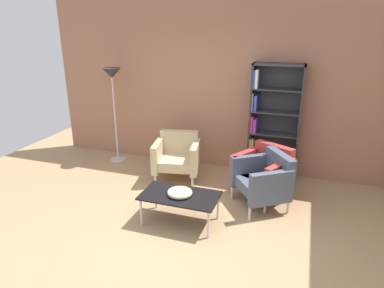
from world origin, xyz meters
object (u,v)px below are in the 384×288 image
(armchair_spare_guest, at_px, (177,156))
(armchair_corner_red, at_px, (265,179))
(armchair_near_window, at_px, (264,171))
(bookshelf_tall, at_px, (271,122))
(coffee_table_low, at_px, (180,197))
(floor_lamp_torchiere, at_px, (113,85))
(decorative_bowl, at_px, (180,192))

(armchair_spare_guest, height_order, armchair_corner_red, same)
(armchair_near_window, bearing_deg, bookshelf_tall, 120.26)
(bookshelf_tall, xyz_separation_m, coffee_table_low, (-0.91, -1.85, -0.59))
(bookshelf_tall, distance_m, armchair_spare_guest, 1.64)
(coffee_table_low, xyz_separation_m, floor_lamp_torchiere, (-1.89, 1.64, 1.08))
(coffee_table_low, relative_size, armchair_spare_guest, 1.21)
(bookshelf_tall, height_order, armchair_spare_guest, bookshelf_tall)
(coffee_table_low, height_order, floor_lamp_torchiere, floor_lamp_torchiere)
(armchair_spare_guest, relative_size, armchair_near_window, 0.89)
(armchair_corner_red, bearing_deg, armchair_spare_guest, -141.70)
(coffee_table_low, height_order, armchair_spare_guest, armchair_spare_guest)
(bookshelf_tall, height_order, armchair_corner_red, bookshelf_tall)
(coffee_table_low, distance_m, decorative_bowl, 0.07)
(bookshelf_tall, xyz_separation_m, armchair_corner_red, (0.07, -1.06, -0.54))
(coffee_table_low, distance_m, armchair_near_window, 1.41)
(bookshelf_tall, relative_size, coffee_table_low, 1.90)
(armchair_corner_red, distance_m, floor_lamp_torchiere, 3.16)
(decorative_bowl, xyz_separation_m, armchair_corner_red, (0.97, 0.79, -0.02))
(armchair_spare_guest, bearing_deg, bookshelf_tall, 12.31)
(armchair_spare_guest, distance_m, floor_lamp_torchiere, 1.77)
(bookshelf_tall, distance_m, decorative_bowl, 2.13)
(coffee_table_low, xyz_separation_m, armchair_spare_guest, (-0.51, 1.24, 0.05))
(decorative_bowl, distance_m, floor_lamp_torchiere, 2.70)
(floor_lamp_torchiere, bearing_deg, bookshelf_tall, 4.29)
(decorative_bowl, bearing_deg, armchair_corner_red, 39.13)
(decorative_bowl, relative_size, armchair_near_window, 0.34)
(bookshelf_tall, distance_m, coffee_table_low, 2.14)
(coffee_table_low, bearing_deg, floor_lamp_torchiere, 138.98)
(floor_lamp_torchiere, bearing_deg, decorative_bowl, -41.02)
(armchair_corner_red, bearing_deg, decorative_bowl, -85.92)
(armchair_near_window, relative_size, floor_lamp_torchiere, 0.53)
(bookshelf_tall, xyz_separation_m, decorative_bowl, (-0.91, -1.85, -0.52))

